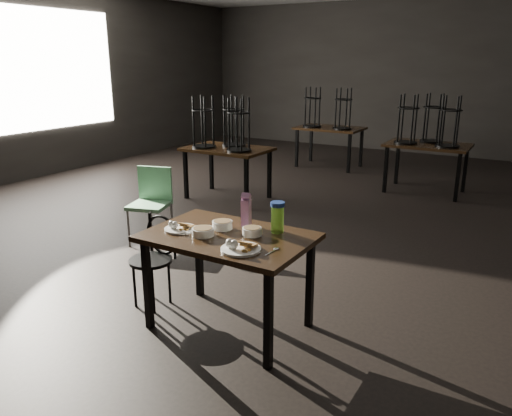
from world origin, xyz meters
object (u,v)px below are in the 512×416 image
Objects in this scene: juice_carton at (246,211)px; water_bottle at (277,217)px; bentwood_chair at (155,253)px; school_chair at (152,199)px; main_table at (228,245)px.

juice_carton is 0.28m from water_bottle.
school_chair reaches higher than bentwood_chair.
school_chair is at bearing 157.11° from water_bottle.
water_bottle is 1.13m from bentwood_chair.
main_table is at bearing -48.96° from school_chair.
water_bottle is 0.27× the size of school_chair.
school_chair reaches higher than main_table.
school_chair is (-1.74, 0.84, -0.36)m from juice_carton.
main_table is 1.61× the size of bentwood_chair.
bentwood_chair is 0.88× the size of school_chair.
water_bottle reaches higher than bentwood_chair.
bentwood_chair is (-0.75, -0.22, -0.43)m from juice_carton.
bentwood_chair is (-0.75, 0.03, -0.23)m from main_table.
juice_carton is (0.00, 0.25, 0.20)m from main_table.
main_table is 1.41× the size of school_chair.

